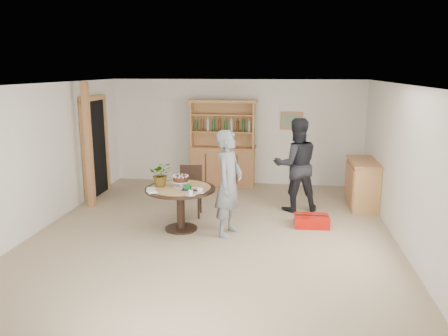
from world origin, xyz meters
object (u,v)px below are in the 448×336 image
sideboard (362,183)px  teen_boy (229,183)px  dining_table (180,196)px  hutch (223,157)px  red_suitcase (311,221)px  dining_chair (190,187)px  adult_person (296,165)px

sideboard → teen_boy: bearing=-141.8°
dining_table → teen_boy: (0.85, -0.10, 0.28)m
hutch → red_suitcase: size_ratio=3.29×
sideboard → dining_chair: 3.49m
dining_chair → adult_person: bearing=10.5°
adult_person → red_suitcase: adult_person is taller
hutch → dining_chair: 2.29m
teen_boy → red_suitcase: bearing=-52.4°
dining_chair → dining_table: bearing=-94.6°
hutch → teen_boy: (0.56, -3.19, 0.20)m
hutch → adult_person: hutch is taller
sideboard → dining_table: 3.81m
teen_boy → hutch: bearing=25.6°
dining_table → dining_chair: (-0.01, 0.83, -0.07)m
hutch → dining_table: (-0.29, -3.09, -0.08)m
sideboard → dining_table: sideboard is taller
hutch → dining_chair: size_ratio=2.16×
adult_person → hutch: bearing=-59.6°
sideboard → dining_table: bearing=-150.9°
teen_boy → dining_table: bearing=99.0°
dining_chair → red_suitcase: dining_chair is taller
red_suitcase → dining_table: bearing=-171.4°
sideboard → dining_chair: bearing=-163.0°
dining_chair → teen_boy: teen_boy is taller
hutch → dining_table: bearing=-95.4°
teen_boy → dining_chair: bearing=58.4°
sideboard → adult_person: 1.50m
teen_boy → sideboard: bearing=-36.2°
teen_boy → adult_person: adult_person is taller
dining_chair → adult_person: adult_person is taller
teen_boy → red_suitcase: (1.41, 0.57, -0.79)m
sideboard → dining_chair: (-3.34, -1.02, 0.06)m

